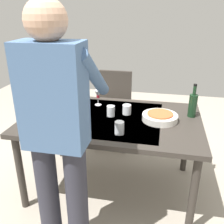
# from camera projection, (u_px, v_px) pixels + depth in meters

# --- Properties ---
(ground_plane) EXTENTS (6.00, 6.00, 0.00)m
(ground_plane) POSITION_uv_depth(u_px,v_px,m) (112.00, 186.00, 2.51)
(ground_plane) COLOR #9E9384
(dining_table) EXTENTS (1.53, 0.99, 0.74)m
(dining_table) POSITION_uv_depth(u_px,v_px,m) (112.00, 124.00, 2.25)
(dining_table) COLOR #332D28
(dining_table) RESTS_ON ground_plane
(chair_near) EXTENTS (0.40, 0.40, 0.91)m
(chair_near) POSITION_uv_depth(u_px,v_px,m) (114.00, 104.00, 3.12)
(chair_near) COLOR black
(chair_near) RESTS_ON ground_plane
(person_server) EXTENTS (0.42, 0.61, 1.69)m
(person_server) POSITION_uv_depth(u_px,v_px,m) (58.00, 131.00, 1.49)
(person_server) COLOR #2D2D38
(person_server) RESTS_ON ground_plane
(wine_bottle) EXTENTS (0.07, 0.07, 0.30)m
(wine_bottle) POSITION_uv_depth(u_px,v_px,m) (193.00, 105.00, 2.20)
(wine_bottle) COLOR black
(wine_bottle) RESTS_ON dining_table
(wine_glass_left) EXTENTS (0.07, 0.07, 0.15)m
(wine_glass_left) POSITION_uv_depth(u_px,v_px,m) (86.00, 113.00, 2.05)
(wine_glass_left) COLOR white
(wine_glass_left) RESTS_ON dining_table
(wine_glass_right) EXTENTS (0.07, 0.07, 0.15)m
(wine_glass_right) POSITION_uv_depth(u_px,v_px,m) (98.00, 95.00, 2.46)
(wine_glass_right) COLOR white
(wine_glass_right) RESTS_ON dining_table
(water_cup_near_left) EXTENTS (0.07, 0.07, 0.10)m
(water_cup_near_left) POSITION_uv_depth(u_px,v_px,m) (119.00, 128.00, 1.92)
(water_cup_near_left) COLOR silver
(water_cup_near_left) RESTS_ON dining_table
(water_cup_near_right) EXTENTS (0.07, 0.07, 0.09)m
(water_cup_near_right) POSITION_uv_depth(u_px,v_px,m) (111.00, 111.00, 2.23)
(water_cup_near_right) COLOR silver
(water_cup_near_right) RESTS_ON dining_table
(water_cup_far_left) EXTENTS (0.08, 0.08, 0.09)m
(water_cup_far_left) POSITION_uv_depth(u_px,v_px,m) (127.00, 110.00, 2.27)
(water_cup_far_left) COLOR silver
(water_cup_far_left) RESTS_ON dining_table
(serving_bowl_pasta) EXTENTS (0.30, 0.30, 0.07)m
(serving_bowl_pasta) POSITION_uv_depth(u_px,v_px,m) (160.00, 117.00, 2.15)
(serving_bowl_pasta) COLOR silver
(serving_bowl_pasta) RESTS_ON dining_table
(dinner_plate_near) EXTENTS (0.23, 0.23, 0.01)m
(dinner_plate_near) POSITION_uv_depth(u_px,v_px,m) (60.00, 111.00, 2.34)
(dinner_plate_near) COLOR silver
(dinner_plate_near) RESTS_ON dining_table
(table_knife) EXTENTS (0.03, 0.20, 0.00)m
(table_knife) POSITION_uv_depth(u_px,v_px,m) (33.00, 123.00, 2.10)
(table_knife) COLOR silver
(table_knife) RESTS_ON dining_table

